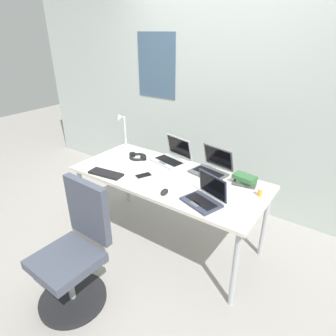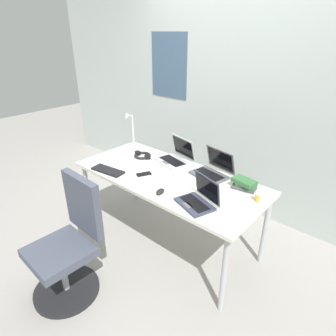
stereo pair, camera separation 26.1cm
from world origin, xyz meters
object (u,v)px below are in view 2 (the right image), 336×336
(headphones, at_px, (143,155))
(external_keyboard, at_px, (108,170))
(desk_lamp, at_px, (131,130))
(computer_mouse, at_px, (160,191))
(pill_bottle, at_px, (257,197))
(laptop_by_keyboard, at_px, (212,170))
(laptop_mid_desk, at_px, (176,157))
(cell_phone, at_px, (144,174))
(office_chair, at_px, (69,249))
(laptop_near_mouse, at_px, (198,199))
(book_stack, at_px, (245,184))

(headphones, bearing_deg, external_keyboard, -89.29)
(desk_lamp, height_order, external_keyboard, desk_lamp)
(headphones, bearing_deg, computer_mouse, -33.46)
(computer_mouse, height_order, pill_bottle, pill_bottle)
(external_keyboard, bearing_deg, desk_lamp, 110.51)
(desk_lamp, xyz_separation_m, laptop_by_keyboard, (1.09, 0.01, -0.15))
(laptop_mid_desk, relative_size, laptop_by_keyboard, 1.05)
(desk_lamp, distance_m, pill_bottle, 1.62)
(desk_lamp, distance_m, laptop_mid_desk, 0.66)
(computer_mouse, height_order, cell_phone, computer_mouse)
(office_chair, bearing_deg, headphones, 105.16)
(laptop_by_keyboard, height_order, cell_phone, laptop_by_keyboard)
(headphones, xyz_separation_m, pill_bottle, (1.30, -0.02, 0.03))
(external_keyboard, bearing_deg, office_chair, -73.31)
(pill_bottle, height_order, office_chair, office_chair)
(desk_lamp, bearing_deg, external_keyboard, -61.74)
(laptop_near_mouse, bearing_deg, external_keyboard, -173.88)
(pill_bottle, bearing_deg, laptop_by_keyboard, 163.59)
(computer_mouse, distance_m, office_chair, 0.84)
(laptop_near_mouse, distance_m, headphones, 1.04)
(desk_lamp, distance_m, laptop_by_keyboard, 1.10)
(laptop_mid_desk, relative_size, external_keyboard, 1.18)
(laptop_mid_desk, bearing_deg, pill_bottle, -9.23)
(computer_mouse, bearing_deg, laptop_mid_desk, 106.06)
(external_keyboard, height_order, cell_phone, external_keyboard)
(pill_bottle, bearing_deg, laptop_mid_desk, 170.77)
(desk_lamp, height_order, book_stack, desk_lamp)
(desk_lamp, distance_m, computer_mouse, 1.12)
(pill_bottle, bearing_deg, office_chair, -132.63)
(office_chair, bearing_deg, laptop_mid_desk, 88.20)
(desk_lamp, distance_m, laptop_near_mouse, 1.38)
(computer_mouse, height_order, headphones, headphones)
(cell_phone, distance_m, headphones, 0.42)
(book_stack, bearing_deg, laptop_by_keyboard, 173.80)
(desk_lamp, height_order, laptop_by_keyboard, desk_lamp)
(laptop_by_keyboard, xyz_separation_m, cell_phone, (-0.48, -0.41, -0.04))
(desk_lamp, height_order, laptop_mid_desk, desk_lamp)
(office_chair, bearing_deg, laptop_by_keyboard, 68.61)
(office_chair, bearing_deg, pill_bottle, 47.37)
(laptop_by_keyboard, height_order, headphones, laptop_by_keyboard)
(laptop_by_keyboard, bearing_deg, book_stack, -6.20)
(desk_lamp, height_order, cell_phone, desk_lamp)
(laptop_by_keyboard, relative_size, pill_bottle, 4.69)
(laptop_near_mouse, distance_m, book_stack, 0.47)
(laptop_mid_desk, distance_m, cell_phone, 0.42)
(book_stack, bearing_deg, cell_phone, -155.54)
(desk_lamp, relative_size, office_chair, 0.41)
(headphones, bearing_deg, pill_bottle, -0.91)
(headphones, bearing_deg, laptop_near_mouse, -19.96)
(cell_phone, distance_m, book_stack, 0.91)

